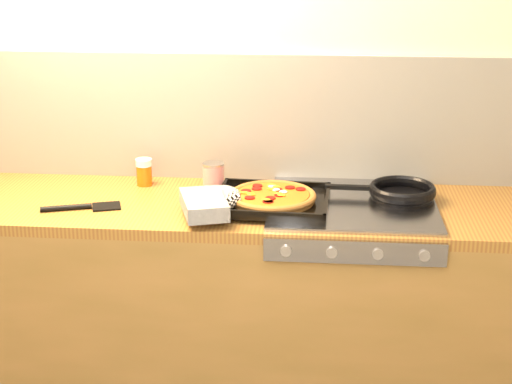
# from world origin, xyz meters

# --- Properties ---
(room_shell) EXTENTS (3.20, 3.20, 3.20)m
(room_shell) POSITION_xyz_m (0.00, 1.39, 1.15)
(room_shell) COLOR white
(room_shell) RESTS_ON ground
(counter_run) EXTENTS (3.20, 0.62, 0.90)m
(counter_run) POSITION_xyz_m (0.00, 1.10, 0.45)
(counter_run) COLOR olive
(counter_run) RESTS_ON ground
(stovetop) EXTENTS (0.60, 0.56, 0.02)m
(stovetop) POSITION_xyz_m (0.45, 1.10, 0.91)
(stovetop) COLOR gray
(stovetop) RESTS_ON counter_run
(pizza_on_tray) EXTENTS (0.54, 0.46, 0.07)m
(pizza_on_tray) POSITION_xyz_m (0.10, 1.02, 0.94)
(pizza_on_tray) COLOR black
(pizza_on_tray) RESTS_ON stovetop
(frying_pan) EXTENTS (0.41, 0.25, 0.04)m
(frying_pan) POSITION_xyz_m (0.63, 1.17, 0.94)
(frying_pan) COLOR black
(frying_pan) RESTS_ON stovetop
(tomato_can) EXTENTS (0.10, 0.10, 0.12)m
(tomato_can) POSITION_xyz_m (-0.07, 1.21, 0.96)
(tomato_can) COLOR maroon
(tomato_can) RESTS_ON counter_run
(juice_glass) EXTENTS (0.08, 0.08, 0.11)m
(juice_glass) POSITION_xyz_m (-0.36, 1.27, 0.95)
(juice_glass) COLOR #E6550D
(juice_glass) RESTS_ON counter_run
(wooden_spoon) EXTENTS (0.30, 0.04, 0.02)m
(wooden_spoon) POSITION_xyz_m (0.23, 1.25, 0.91)
(wooden_spoon) COLOR #B4714C
(wooden_spoon) RESTS_ON counter_run
(black_spatula) EXTENTS (0.28, 0.14, 0.02)m
(black_spatula) POSITION_xyz_m (-0.51, 0.98, 0.91)
(black_spatula) COLOR black
(black_spatula) RESTS_ON counter_run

